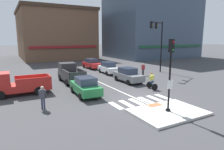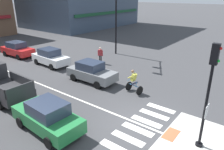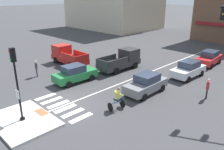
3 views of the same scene
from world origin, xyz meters
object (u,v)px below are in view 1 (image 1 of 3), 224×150
(signal_pole, at_px, (170,69))
(cyclist, at_px, (152,80))
(car_grey_eastbound_mid, at_px, (128,75))
(pedestrian_waiting_far_side, at_px, (143,68))
(pickup_truck_red_cross_left, at_px, (14,85))
(pedestrian_at_curb_left, at_px, (43,96))
(car_green_westbound_near, at_px, (85,86))
(pickup_truck_charcoal_westbound_far, at_px, (70,73))
(traffic_light_mast, at_px, (159,38))
(car_white_eastbound_far, at_px, (108,68))
(car_red_eastbound_distant, at_px, (92,64))

(signal_pole, relative_size, cyclist, 2.82)
(car_grey_eastbound_mid, bearing_deg, pedestrian_waiting_far_side, 31.77)
(car_grey_eastbound_mid, relative_size, pickup_truck_red_cross_left, 0.80)
(cyclist, height_order, pedestrian_waiting_far_side, cyclist)
(cyclist, distance_m, pedestrian_waiting_far_side, 7.34)
(pickup_truck_red_cross_left, relative_size, pedestrian_at_curb_left, 3.07)
(car_green_westbound_near, distance_m, pickup_truck_red_cross_left, 6.19)
(car_grey_eastbound_mid, distance_m, pickup_truck_charcoal_westbound_far, 6.66)
(car_grey_eastbound_mid, bearing_deg, traffic_light_mast, 23.03)
(car_grey_eastbound_mid, distance_m, pedestrian_at_curb_left, 11.07)
(pickup_truck_red_cross_left, bearing_deg, pickup_truck_charcoal_westbound_far, 27.75)
(car_white_eastbound_far, xyz_separation_m, cyclist, (-0.35, -9.83, 0.06))
(traffic_light_mast, height_order, car_green_westbound_near, traffic_light_mast)
(pickup_truck_charcoal_westbound_far, bearing_deg, pickup_truck_red_cross_left, -152.25)
(signal_pole, relative_size, pedestrian_at_curb_left, 2.84)
(car_grey_eastbound_mid, bearing_deg, signal_pole, -107.36)
(signal_pole, xyz_separation_m, pedestrian_at_curb_left, (-7.19, 4.81, -2.02))
(car_red_eastbound_distant, xyz_separation_m, pedestrian_at_curb_left, (-10.49, -16.10, 0.17))
(car_red_eastbound_distant, height_order, car_grey_eastbound_mid, same)
(pickup_truck_charcoal_westbound_far, height_order, cyclist, pickup_truck_charcoal_westbound_far)
(car_white_eastbound_far, height_order, cyclist, cyclist)
(pickup_truck_charcoal_westbound_far, distance_m, pedestrian_waiting_far_side, 9.85)
(car_white_eastbound_far, bearing_deg, pickup_truck_charcoal_westbound_far, -157.12)
(car_grey_eastbound_mid, height_order, pedestrian_at_curb_left, pedestrian_at_curb_left)
(pedestrian_at_curb_left, xyz_separation_m, pedestrian_waiting_far_side, (14.17, 7.03, 0.00))
(car_green_westbound_near, distance_m, cyclist, 6.60)
(car_white_eastbound_far, bearing_deg, cyclist, -92.03)
(car_green_westbound_near, relative_size, pedestrian_at_curb_left, 2.50)
(pickup_truck_charcoal_westbound_far, bearing_deg, pedestrian_at_curb_left, -118.99)
(car_red_eastbound_distant, relative_size, car_green_westbound_near, 1.00)
(car_grey_eastbound_mid, relative_size, pedestrian_at_curb_left, 2.46)
(car_white_eastbound_far, xyz_separation_m, pickup_truck_red_cross_left, (-12.33, -5.82, 0.17))
(car_green_westbound_near, bearing_deg, car_red_eastbound_distant, 65.17)
(signal_pole, relative_size, car_red_eastbound_distant, 1.14)
(car_grey_eastbound_mid, relative_size, pedestrian_waiting_far_side, 2.46)
(pedestrian_at_curb_left, height_order, pedestrian_waiting_far_side, same)
(pickup_truck_red_cross_left, relative_size, pedestrian_waiting_far_side, 3.07)
(signal_pole, relative_size, traffic_light_mast, 0.65)
(cyclist, height_order, pedestrian_at_curb_left, cyclist)
(signal_pole, xyz_separation_m, car_grey_eastbound_mid, (2.91, 9.32, -2.19))
(cyclist, distance_m, pedestrian_at_curb_left, 10.43)
(traffic_light_mast, relative_size, car_grey_eastbound_mid, 1.77)
(pickup_truck_charcoal_westbound_far, relative_size, pedestrian_waiting_far_side, 3.07)
(pickup_truck_charcoal_westbound_far, bearing_deg, cyclist, -49.68)
(cyclist, bearing_deg, pedestrian_waiting_far_side, 59.08)
(signal_pole, bearing_deg, car_green_westbound_near, 116.44)
(car_green_westbound_near, bearing_deg, pedestrian_at_curb_left, -154.85)
(traffic_light_mast, relative_size, pickup_truck_charcoal_westbound_far, 1.42)
(car_red_eastbound_distant, bearing_deg, pedestrian_waiting_far_side, -67.92)
(signal_pole, height_order, traffic_light_mast, traffic_light_mast)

